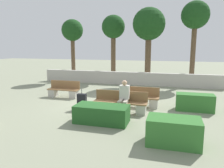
{
  "coord_description": "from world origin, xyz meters",
  "views": [
    {
      "loc": [
        2.98,
        -9.04,
        2.65
      ],
      "look_at": [
        0.3,
        0.5,
        0.9
      ],
      "focal_mm": 35.0,
      "sensor_mm": 36.0,
      "label": 1
    }
  ],
  "objects": [
    {
      "name": "person_seated_man",
      "position": [
        1.18,
        -0.93,
        0.72
      ],
      "size": [
        0.38,
        0.63,
        1.31
      ],
      "color": "#B2A893",
      "rests_on": "ground_plane"
    },
    {
      "name": "bench_front",
      "position": [
        1.01,
        -0.79,
        0.34
      ],
      "size": [
        2.16,
        0.48,
        0.84
      ],
      "color": "brown",
      "rests_on": "ground_plane"
    },
    {
      "name": "perimeter_wall",
      "position": [
        0.0,
        5.53,
        0.43
      ],
      "size": [
        12.38,
        0.3,
        0.86
      ],
      "color": "#B7B2A8",
      "rests_on": "ground_plane"
    },
    {
      "name": "bench_right_side",
      "position": [
        -2.43,
        0.93,
        0.32
      ],
      "size": [
        1.65,
        0.48,
        0.84
      ],
      "rotation": [
        0.0,
        0.0,
        0.0
      ],
      "color": "brown",
      "rests_on": "ground_plane"
    },
    {
      "name": "tree_center_right",
      "position": [
        1.28,
        6.21,
        3.97
      ],
      "size": [
        2.18,
        2.18,
        5.18
      ],
      "color": "brown",
      "rests_on": "ground_plane"
    },
    {
      "name": "bench_left_side",
      "position": [
        1.66,
        0.25,
        0.31
      ],
      "size": [
        1.63,
        0.49,
        0.84
      ],
      "rotation": [
        0.0,
        0.0,
        -0.02
      ],
      "color": "brown",
      "rests_on": "ground_plane"
    },
    {
      "name": "suitcase",
      "position": [
        -0.64,
        -0.83,
        0.33
      ],
      "size": [
        0.38,
        0.18,
        0.87
      ],
      "color": "black",
      "rests_on": "ground_plane"
    },
    {
      "name": "ground_plane",
      "position": [
        0.0,
        0.0,
        0.0
      ],
      "size": [
        60.0,
        60.0,
        0.0
      ],
      "primitive_type": "plane",
      "color": "gray"
    },
    {
      "name": "tree_leftmost",
      "position": [
        -4.45,
        6.37,
        3.65
      ],
      "size": [
        1.61,
        1.61,
        4.6
      ],
      "color": "brown",
      "rests_on": "ground_plane"
    },
    {
      "name": "hedge_block_mid_left",
      "position": [
        3.91,
        0.25,
        0.35
      ],
      "size": [
        1.49,
        0.63,
        0.7
      ],
      "color": "#33702D",
      "rests_on": "ground_plane"
    },
    {
      "name": "tree_rightmost",
      "position": [
        4.23,
        6.78,
        4.46
      ],
      "size": [
        1.83,
        1.83,
        5.55
      ],
      "color": "brown",
      "rests_on": "ground_plane"
    },
    {
      "name": "hedge_block_near_right",
      "position": [
        0.67,
        -2.12,
        0.31
      ],
      "size": [
        1.85,
        0.88,
        0.61
      ],
      "color": "#235623",
      "rests_on": "ground_plane"
    },
    {
      "name": "hedge_block_near_left",
      "position": [
        3.07,
        -3.22,
        0.37
      ],
      "size": [
        1.42,
        0.83,
        0.73
      ],
      "color": "#33702D",
      "rests_on": "ground_plane"
    },
    {
      "name": "tree_center_left",
      "position": [
        -1.43,
        7.02,
        3.85
      ],
      "size": [
        1.72,
        1.72,
        4.89
      ],
      "color": "brown",
      "rests_on": "ground_plane"
    }
  ]
}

